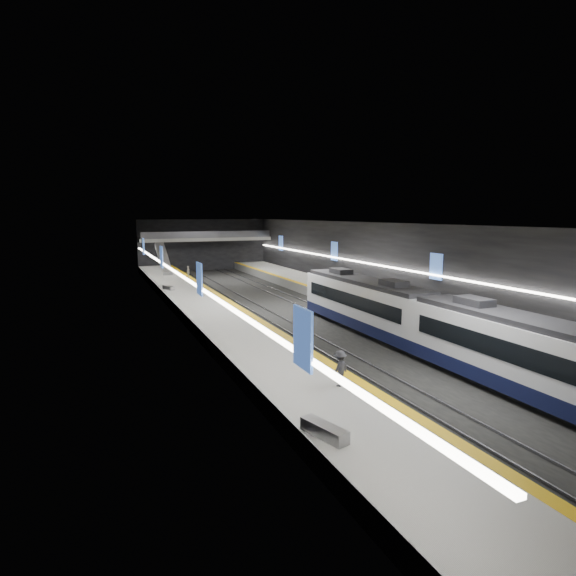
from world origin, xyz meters
name	(u,v)px	position (x,y,z in m)	size (l,w,h in m)	color
ground	(289,311)	(0.00, 0.00, 0.00)	(70.00, 70.00, 0.00)	black
ceiling	(289,223)	(0.00, 0.00, 8.00)	(20.00, 70.00, 0.04)	beige
wall_left	(178,273)	(-10.00, 0.00, 4.00)	(0.04, 70.00, 8.00)	black
wall_right	(383,263)	(10.00, 0.00, 4.00)	(0.04, 70.00, 8.00)	black
wall_back	(203,245)	(0.00, 35.00, 4.00)	(20.00, 0.04, 8.00)	black
platform_left	(209,312)	(-7.50, 0.00, 0.50)	(5.00, 70.00, 1.00)	slate
tile_surface_left	(209,306)	(-7.50, 0.00, 1.01)	(5.00, 70.00, 0.02)	#A9AAA4
tactile_strip_left	(233,304)	(-5.30, 0.00, 1.02)	(0.60, 70.00, 0.02)	yellow
platform_right	(360,300)	(7.50, 0.00, 0.50)	(5.00, 70.00, 1.00)	slate
tile_surface_right	(360,295)	(7.50, 0.00, 1.01)	(5.00, 70.00, 0.02)	#A9AAA4
tactile_strip_right	(340,296)	(5.30, 0.00, 1.02)	(0.60, 70.00, 0.02)	yellow
rails	(289,310)	(0.00, 0.00, 0.06)	(6.52, 70.00, 0.12)	gray
train	(428,322)	(2.50, -16.41, 2.20)	(2.69, 30.04, 3.60)	#0E1336
ad_posters	(285,261)	(0.00, 1.00, 4.50)	(19.94, 53.50, 2.20)	#4471CE
cove_light_left	(180,275)	(-9.80, 0.00, 3.80)	(0.25, 68.60, 0.12)	white
cove_light_right	(381,266)	(9.80, 0.00, 3.80)	(0.25, 68.60, 0.12)	white
mezzanine_bridge	(206,239)	(0.00, 32.93, 5.04)	(20.00, 3.00, 1.50)	gray
escalator	(163,258)	(-7.50, 26.00, 2.90)	(1.20, 8.00, 0.60)	#99999E
bench_left_near	(324,431)	(-9.38, -25.69, 1.24)	(0.56, 2.00, 0.49)	#99999E
bench_left_far	(168,288)	(-9.27, 10.54, 1.21)	(0.47, 1.70, 0.42)	#99999E
bench_right_near	(399,298)	(9.35, -3.83, 1.23)	(0.52, 1.86, 0.45)	#99999E
bench_right_far	(388,294)	(9.50, -1.75, 1.22)	(0.49, 1.76, 0.43)	#99999E
passenger_right_a	(367,291)	(6.24, -3.21, 1.97)	(0.71, 0.46, 1.93)	#B34642
passenger_left_a	(188,272)	(-5.72, 18.15, 1.79)	(0.93, 0.39, 1.59)	beige
passenger_left_b	(340,369)	(-6.42, -21.38, 1.83)	(1.08, 0.62, 1.67)	#3A3A41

